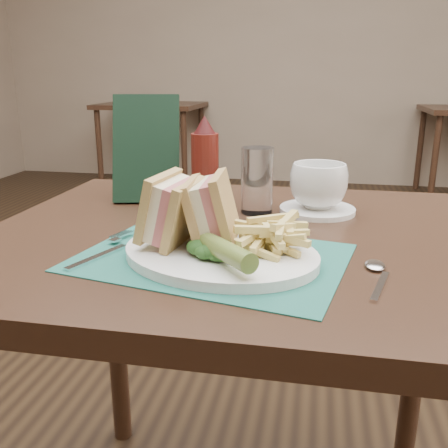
% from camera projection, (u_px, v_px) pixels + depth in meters
% --- Properties ---
extents(floor, '(7.00, 7.00, 0.00)m').
position_uv_depth(floor, '(263.00, 411.00, 1.57)').
color(floor, black).
rests_on(floor, ground).
extents(wall_back, '(6.00, 0.00, 6.00)m').
position_uv_depth(wall_back, '(305.00, 182.00, 4.85)').
color(wall_back, gray).
rests_on(wall_back, ground).
extents(table_main, '(0.90, 0.75, 0.75)m').
position_uv_depth(table_main, '(238.00, 411.00, 0.99)').
color(table_main, black).
rests_on(table_main, ground).
extents(table_bg_left, '(0.90, 0.75, 0.75)m').
position_uv_depth(table_bg_left, '(153.00, 145.00, 4.64)').
color(table_bg_left, black).
rests_on(table_bg_left, ground).
extents(placemat, '(0.44, 0.35, 0.00)m').
position_uv_depth(placemat, '(212.00, 257.00, 0.75)').
color(placemat, '#1C594C').
rests_on(placemat, table_main).
extents(plate, '(0.36, 0.32, 0.01)m').
position_uv_depth(plate, '(220.00, 254.00, 0.74)').
color(plate, white).
rests_on(plate, placemat).
extents(sandwich_half_a, '(0.09, 0.12, 0.11)m').
position_uv_depth(sandwich_half_a, '(159.00, 208.00, 0.76)').
color(sandwich_half_a, tan).
rests_on(sandwich_half_a, plate).
extents(sandwich_half_b, '(0.09, 0.11, 0.11)m').
position_uv_depth(sandwich_half_b, '(198.00, 209.00, 0.75)').
color(sandwich_half_b, tan).
rests_on(sandwich_half_b, plate).
extents(kale_garnish, '(0.11, 0.08, 0.03)m').
position_uv_depth(kale_garnish, '(220.00, 253.00, 0.69)').
color(kale_garnish, '#1B3D16').
rests_on(kale_garnish, plate).
extents(pickle_spear, '(0.10, 0.11, 0.03)m').
position_uv_depth(pickle_spear, '(226.00, 251.00, 0.67)').
color(pickle_spear, '#516627').
rests_on(pickle_spear, plate).
extents(fries_pile, '(0.18, 0.20, 0.05)m').
position_uv_depth(fries_pile, '(273.00, 232.00, 0.74)').
color(fries_pile, '#D9C36C').
rests_on(fries_pile, plate).
extents(fork, '(0.09, 0.17, 0.01)m').
position_uv_depth(fork, '(105.00, 248.00, 0.77)').
color(fork, silver).
rests_on(fork, placemat).
extents(spoon, '(0.07, 0.15, 0.01)m').
position_uv_depth(spoon, '(378.00, 276.00, 0.67)').
color(spoon, silver).
rests_on(spoon, table_main).
extents(saucer, '(0.19, 0.19, 0.01)m').
position_uv_depth(saucer, '(317.00, 210.00, 1.00)').
color(saucer, white).
rests_on(saucer, table_main).
extents(coffee_cup, '(0.15, 0.15, 0.09)m').
position_uv_depth(coffee_cup, '(319.00, 186.00, 0.98)').
color(coffee_cup, white).
rests_on(coffee_cup, saucer).
extents(drinking_glass, '(0.07, 0.07, 0.13)m').
position_uv_depth(drinking_glass, '(257.00, 181.00, 0.98)').
color(drinking_glass, white).
rests_on(drinking_glass, table_main).
extents(ketchup_bottle, '(0.07, 0.07, 0.19)m').
position_uv_depth(ketchup_bottle, '(205.00, 161.00, 1.03)').
color(ketchup_bottle, '#53140E').
rests_on(ketchup_bottle, table_main).
extents(check_presenter, '(0.15, 0.11, 0.22)m').
position_uv_depth(check_presenter, '(146.00, 149.00, 1.06)').
color(check_presenter, black).
rests_on(check_presenter, table_main).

